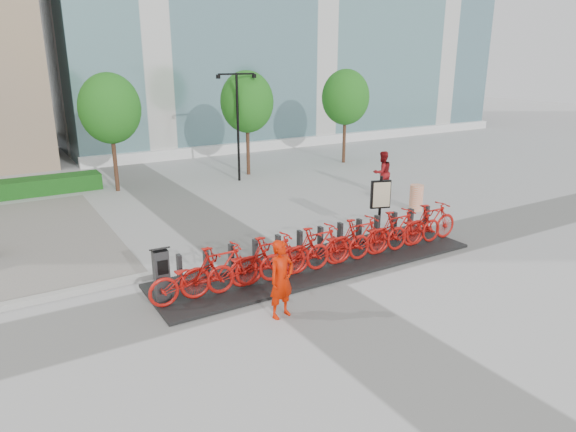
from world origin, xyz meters
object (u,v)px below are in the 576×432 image
bike_0 (192,278)px  pedestrian (382,172)px  worker_red (282,279)px  kiosk (161,274)px  construction_barrel (416,198)px  map_sign (381,197)px

bike_0 → pedestrian: bearing=-62.4°
bike_0 → worker_red: bearing=-138.8°
kiosk → pedestrian: (11.44, 5.25, 0.19)m
bike_0 → kiosk: kiosk is taller
kiosk → construction_barrel: kiosk is taller
pedestrian → map_sign: map_sign is taller
kiosk → map_sign: bearing=9.6°
bike_0 → map_sign: size_ratio=1.06×
map_sign → bike_0: bearing=-149.6°
bike_0 → kiosk: bearing=56.0°
kiosk → bike_0: bearing=-31.6°
construction_barrel → map_sign: map_sign is taller
construction_barrel → map_sign: size_ratio=0.49×
pedestrian → map_sign: 5.77m
pedestrian → construction_barrel: 2.77m
map_sign → worker_red: bearing=-131.7°
bike_0 → map_sign: map_sign is taller
bike_0 → pedestrian: pedestrian is taller
construction_barrel → pedestrian: bearing=77.7°
bike_0 → worker_red: size_ratio=1.18×
bike_0 → kiosk: size_ratio=1.58×
pedestrian → map_sign: (-3.84, -4.29, 0.43)m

